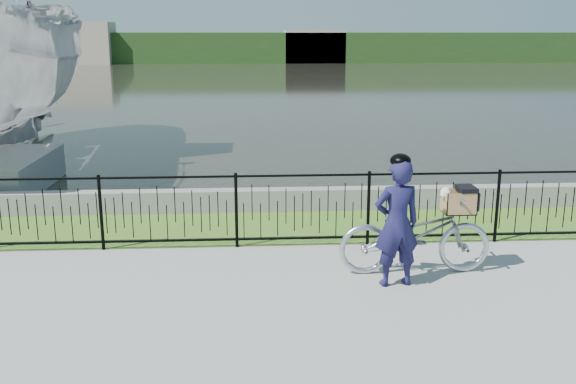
{
  "coord_description": "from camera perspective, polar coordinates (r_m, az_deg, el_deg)",
  "views": [
    {
      "loc": [
        -0.8,
        -7.67,
        3.19
      ],
      "look_at": [
        -0.26,
        1.0,
        1.0
      ],
      "focal_mm": 40.0,
      "sensor_mm": 36.0,
      "label": 1
    }
  ],
  "objects": [
    {
      "name": "quay_wall",
      "position": [
        11.69,
        0.48,
        -0.67
      ],
      "size": [
        60.0,
        0.3,
        0.4
      ],
      "primitive_type": "cube",
      "color": "gray",
      "rests_on": "ground"
    },
    {
      "name": "far_treeline",
      "position": [
        67.7,
        -2.96,
        12.71
      ],
      "size": [
        120.0,
        6.0,
        3.0
      ],
      "primitive_type": "cube",
      "color": "#25451A",
      "rests_on": "ground"
    },
    {
      "name": "fence",
      "position": [
        9.67,
        1.32,
        -1.55
      ],
      "size": [
        14.0,
        0.06,
        1.15
      ],
      "primitive_type": null,
      "color": "black",
      "rests_on": "ground"
    },
    {
      "name": "far_building_left",
      "position": [
        67.9,
        -18.69,
        12.43
      ],
      "size": [
        8.0,
        4.0,
        4.0
      ],
      "primitive_type": "cube",
      "color": "#AD9E8A",
      "rests_on": "ground"
    },
    {
      "name": "ground",
      "position": [
        8.35,
        2.24,
        -8.33
      ],
      "size": [
        120.0,
        120.0,
        0.0
      ],
      "primitive_type": "plane",
      "color": "gray",
      "rests_on": "ground"
    },
    {
      "name": "grass_strip",
      "position": [
        10.79,
        0.86,
        -3.03
      ],
      "size": [
        60.0,
        2.0,
        0.01
      ],
      "primitive_type": "cube",
      "color": "#477023",
      "rests_on": "ground"
    },
    {
      "name": "bicycle_rig",
      "position": [
        8.78,
        11.29,
        -3.65
      ],
      "size": [
        2.05,
        0.71,
        1.21
      ],
      "color": "#B3B7C0",
      "rests_on": "ground"
    },
    {
      "name": "far_building_right",
      "position": [
        66.54,
        2.36,
        12.78
      ],
      "size": [
        6.0,
        3.0,
        3.2
      ],
      "primitive_type": "cube",
      "color": "#AD9E8A",
      "rests_on": "ground"
    },
    {
      "name": "cyclist",
      "position": [
        8.22,
        9.66,
        -2.6
      ],
      "size": [
        0.65,
        0.48,
        1.72
      ],
      "color": "#18163E",
      "rests_on": "ground"
    },
    {
      "name": "water",
      "position": [
        40.81,
        -2.46,
        9.66
      ],
      "size": [
        120.0,
        120.0,
        0.0
      ],
      "primitive_type": "plane",
      "color": "#27261E",
      "rests_on": "ground"
    }
  ]
}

